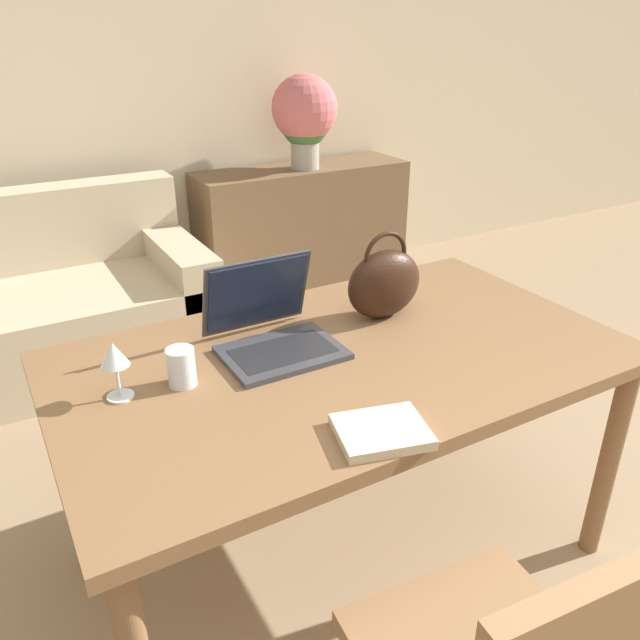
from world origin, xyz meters
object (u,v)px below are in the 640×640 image
at_px(drinking_glass, 181,367).
at_px(flower_vase, 305,115).
at_px(wine_glass, 114,358).
at_px(handbag, 384,283).
at_px(laptop, 270,324).
at_px(couch, 23,315).

distance_m(drinking_glass, flower_vase, 2.46).
bearing_deg(wine_glass, flower_vase, 51.25).
bearing_deg(handbag, flower_vase, 68.26).
relative_size(drinking_glass, flower_vase, 0.19).
bearing_deg(laptop, drinking_glass, -163.60).
bearing_deg(flower_vase, drinking_glass, -125.73).
height_order(laptop, flower_vase, flower_vase).
xyz_separation_m(handbag, flower_vase, (0.76, 1.90, 0.22)).
bearing_deg(wine_glass, drinking_glass, -6.11).
distance_m(couch, handbag, 1.97).
bearing_deg(laptop, couch, 108.46).
relative_size(handbag, flower_vase, 0.51).
height_order(laptop, wine_glass, laptop).
height_order(couch, laptop, laptop).
xyz_separation_m(couch, laptop, (0.55, -1.64, 0.51)).
bearing_deg(drinking_glass, flower_vase, 54.27).
height_order(couch, wine_glass, wine_glass).
bearing_deg(drinking_glass, laptop, 16.40).
height_order(wine_glass, flower_vase, flower_vase).
bearing_deg(flower_vase, wine_glass, -128.75).
height_order(laptop, handbag, handbag).
relative_size(wine_glass, handbag, 0.55).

